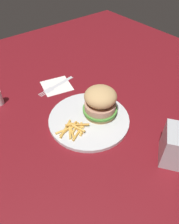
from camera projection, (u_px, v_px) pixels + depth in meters
ground_plane at (89, 120)px, 0.72m from camera, size 1.60×1.60×0.00m
plate at (90, 120)px, 0.71m from camera, size 0.27×0.27×0.01m
sandwich at (100, 102)px, 0.69m from camera, size 0.12×0.12×0.10m
fries_pile at (73, 129)px, 0.67m from camera, size 0.08×0.10×0.01m
napkin at (57, 86)px, 0.86m from camera, size 0.13×0.13×0.00m
fork at (56, 85)px, 0.86m from camera, size 0.04×0.17×0.00m
napkin_dispenser at (174, 145)px, 0.57m from camera, size 0.10×0.11×0.10m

